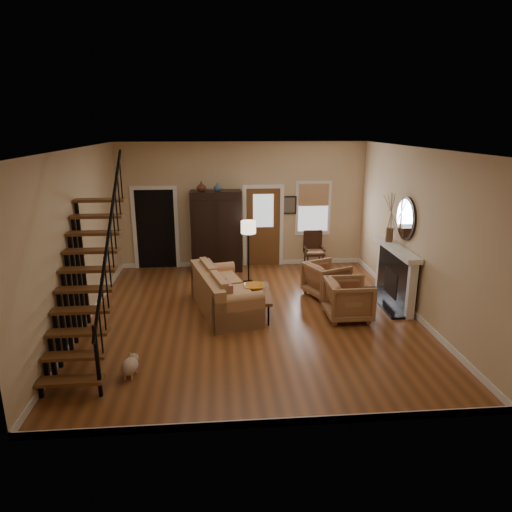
{
  "coord_description": "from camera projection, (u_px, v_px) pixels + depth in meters",
  "views": [
    {
      "loc": [
        -0.64,
        -8.45,
        3.73
      ],
      "look_at": [
        0.1,
        0.4,
        1.15
      ],
      "focal_mm": 32.0,
      "sensor_mm": 36.0,
      "label": 1
    }
  ],
  "objects": [
    {
      "name": "vase_a",
      "position": [
        201.0,
        186.0,
        11.39
      ],
      "size": [
        0.24,
        0.24,
        0.25
      ],
      "primitive_type": "imported",
      "color": "#4C2619",
      "rests_on": "armoire"
    },
    {
      "name": "dog",
      "position": [
        130.0,
        367.0,
        6.96
      ],
      "size": [
        0.3,
        0.45,
        0.3
      ],
      "primitive_type": null,
      "rotation": [
        0.0,
        0.0,
        -0.13
      ],
      "color": "#CBA88B",
      "rests_on": "ground"
    },
    {
      "name": "floor_lamp",
      "position": [
        249.0,
        253.0,
        10.88
      ],
      "size": [
        0.41,
        0.41,
        1.54
      ],
      "primitive_type": null,
      "rotation": [
        0.0,
        0.0,
        0.19
      ],
      "color": "black",
      "rests_on": "ground"
    },
    {
      "name": "armchair_left",
      "position": [
        349.0,
        299.0,
        8.99
      ],
      "size": [
        0.88,
        0.85,
        0.8
      ],
      "primitive_type": "imported",
      "rotation": [
        0.0,
        0.0,
        1.57
      ],
      "color": "brown",
      "rests_on": "ground"
    },
    {
      "name": "bowl",
      "position": [
        254.0,
        287.0,
        9.27
      ],
      "size": [
        0.43,
        0.43,
        0.1
      ],
      "primitive_type": "imported",
      "color": "orange",
      "rests_on": "coffee_table"
    },
    {
      "name": "staircase",
      "position": [
        85.0,
        263.0,
        7.26
      ],
      "size": [
        0.94,
        2.8,
        3.2
      ],
      "primitive_type": null,
      "color": "brown",
      "rests_on": "ground"
    },
    {
      "name": "books",
      "position": [
        247.0,
        297.0,
        8.83
      ],
      "size": [
        0.23,
        0.31,
        0.06
      ],
      "primitive_type": null,
      "color": "beige",
      "rests_on": "coffee_table"
    },
    {
      "name": "vase_b",
      "position": [
        217.0,
        187.0,
        11.43
      ],
      "size": [
        0.2,
        0.2,
        0.21
      ],
      "primitive_type": "imported",
      "color": "#334C60",
      "rests_on": "armoire"
    },
    {
      "name": "side_chair",
      "position": [
        314.0,
        251.0,
        12.0
      ],
      "size": [
        0.54,
        0.54,
        1.02
      ],
      "primitive_type": null,
      "color": "#321B10",
      "rests_on": "ground"
    },
    {
      "name": "sofa",
      "position": [
        225.0,
        292.0,
        9.36
      ],
      "size": [
        1.48,
        2.4,
        0.83
      ],
      "primitive_type": null,
      "rotation": [
        0.0,
        0.0,
        0.25
      ],
      "color": "#B37F51",
      "rests_on": "ground"
    },
    {
      "name": "room",
      "position": [
        229.0,
        225.0,
        10.41
      ],
      "size": [
        7.0,
        7.33,
        3.3
      ],
      "color": "brown",
      "rests_on": "ground"
    },
    {
      "name": "coffee_table",
      "position": [
        252.0,
        303.0,
        9.21
      ],
      "size": [
        0.77,
        1.28,
        0.48
      ],
      "primitive_type": null,
      "rotation": [
        0.0,
        0.0,
        -0.04
      ],
      "color": "brown",
      "rests_on": "ground"
    },
    {
      "name": "armchair_right",
      "position": [
        326.0,
        279.0,
        10.2
      ],
      "size": [
        1.09,
        1.08,
        0.77
      ],
      "primitive_type": "imported",
      "rotation": [
        0.0,
        0.0,
        1.96
      ],
      "color": "brown",
      "rests_on": "ground"
    },
    {
      "name": "fireplace",
      "position": [
        397.0,
        270.0,
        9.7
      ],
      "size": [
        0.33,
        1.95,
        2.3
      ],
      "color": "black",
      "rests_on": "ground"
    },
    {
      "name": "armoire",
      "position": [
        217.0,
        231.0,
        11.84
      ],
      "size": [
        1.3,
        0.6,
        2.1
      ],
      "primitive_type": null,
      "color": "black",
      "rests_on": "ground"
    }
  ]
}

